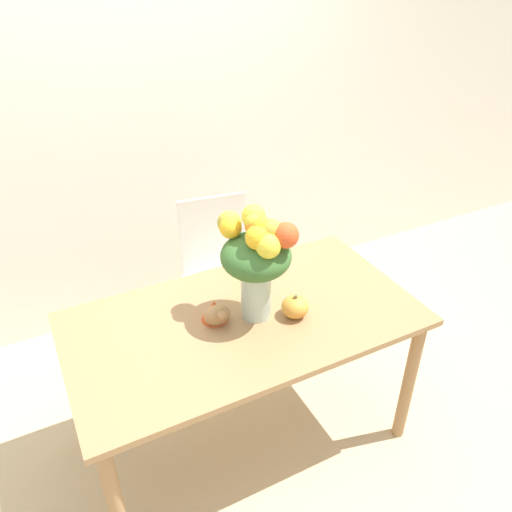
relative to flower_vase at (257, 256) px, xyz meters
The scene contains 7 objects.
ground_plane 1.08m from the flower_vase, 166.77° to the left, with size 12.00×12.00×0.00m, color tan.
wall_back 1.36m from the flower_vase, 92.50° to the left, with size 8.00×0.06×2.70m.
dining_table 0.41m from the flower_vase, 166.77° to the left, with size 1.53×0.83×0.77m.
flower_vase is the anchor object (origin of this frame).
pumpkin 0.31m from the flower_vase, 28.69° to the right, with size 0.12×0.12×0.11m.
turkey_figurine 0.32m from the flower_vase, 166.43° to the left, with size 0.12×0.16×0.10m.
dining_chair_near_window 0.98m from the flower_vase, 79.49° to the left, with size 0.47×0.47×0.94m.
Camera 1 is at (-0.73, -1.54, 2.16)m, focal length 35.00 mm.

